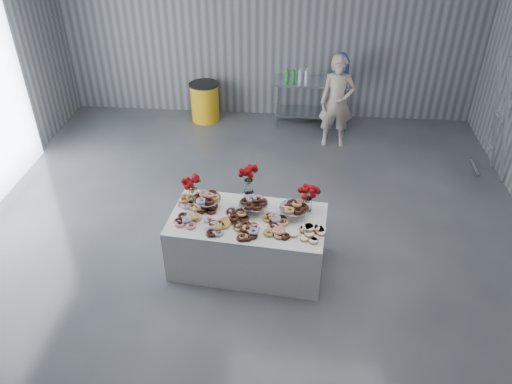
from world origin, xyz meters
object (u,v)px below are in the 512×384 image
prep_table (313,94)px  stepladder (501,117)px  display_table (248,242)px  person (337,102)px  trash_barrel (205,102)px  water_jug (341,68)px

prep_table → stepladder: bearing=-29.6°
display_table → stepladder: 4.55m
display_table → person: 3.64m
trash_barrel → stepladder: stepladder is taller
prep_table → display_table: bearing=-101.1°
display_table → person: (1.23, 3.39, 0.45)m
prep_table → person: person is taller
display_table → water_jug: 4.46m
prep_table → water_jug: bearing=-0.0°
display_table → person: size_ratio=1.15×
person → trash_barrel: 2.68m
display_table → prep_table: 4.28m
trash_barrel → stepladder: size_ratio=0.36×
water_jug → trash_barrel: 2.72m
person → trash_barrel: (-2.52, 0.80, -0.45)m
water_jug → person: bearing=-96.2°
display_table → water_jug: water_jug is taller
water_jug → person: size_ratio=0.33×
stepladder → water_jug: bearing=145.5°
prep_table → trash_barrel: bearing=-180.0°
display_table → trash_barrel: bearing=107.0°
display_table → stepladder: bearing=34.5°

